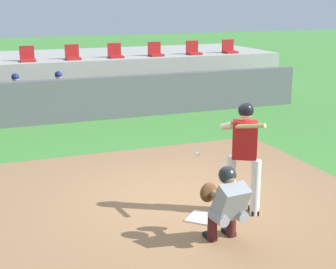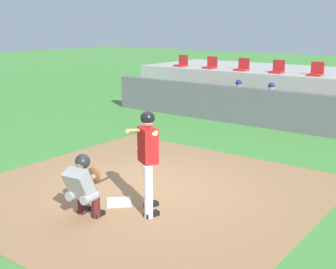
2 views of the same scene
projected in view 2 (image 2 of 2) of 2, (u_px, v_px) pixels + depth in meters
ground_plane at (147, 191)px, 8.80m from camera, size 80.00×80.00×0.00m
dirt_infield at (147, 190)px, 8.80m from camera, size 6.40×6.40×0.01m
home_plate at (119, 202)px, 8.17m from camera, size 0.62×0.62×0.02m
batter_at_plate at (148, 156)px, 7.53m from camera, size 0.56×0.90×1.80m
catcher_crouched at (84, 184)px, 7.43m from camera, size 0.52×1.62×1.13m
dugout_wall at (281, 110)px, 13.70m from camera, size 13.00×0.30×1.20m
dugout_bench at (293, 117)px, 14.56m from camera, size 11.80×0.44×0.45m
dugout_player_0 at (236, 98)px, 15.51m from camera, size 0.49×0.70×1.30m
dugout_player_1 at (269, 102)px, 14.80m from camera, size 0.49×0.70×1.30m
stands_platform at (328, 90)px, 17.08m from camera, size 15.00×4.40×1.40m
stadium_seat_0 at (182, 63)px, 19.07m from camera, size 0.46×0.46×0.48m
stadium_seat_1 at (211, 65)px, 18.23m from camera, size 0.46×0.46×0.48m
stadium_seat_2 at (242, 67)px, 17.38m from camera, size 0.46×0.46×0.48m
stadium_seat_3 at (277, 69)px, 16.54m from camera, size 0.46×0.46×0.48m
stadium_seat_4 at (316, 72)px, 15.70m from camera, size 0.46×0.46×0.48m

